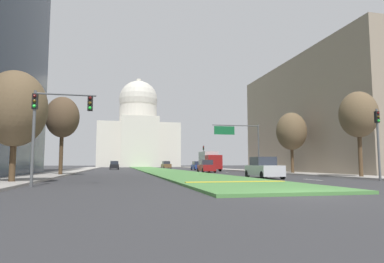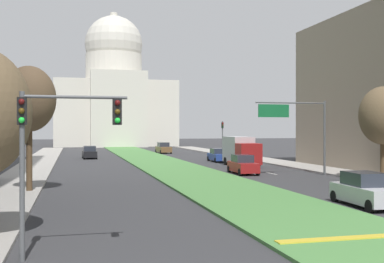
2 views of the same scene
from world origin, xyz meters
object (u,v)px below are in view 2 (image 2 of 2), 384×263
at_px(street_tree_right_mid, 383,116).
at_px(sedan_midblock, 243,165).
at_px(sedan_far_horizon, 89,153).
at_px(sedan_lead_stopped, 365,191).
at_px(traffic_light_near_left, 51,137).
at_px(capitol_building, 114,97).
at_px(box_truck_delivery, 241,151).
at_px(sedan_distant, 219,155).
at_px(overhead_guide_sign, 299,122).
at_px(sedan_very_far, 163,148).
at_px(traffic_light_far_right, 222,134).
at_px(street_tree_left_mid, 29,100).

height_order(street_tree_right_mid, sedan_midblock, street_tree_right_mid).
relative_size(street_tree_right_mid, sedan_far_horizon, 1.69).
xyz_separation_m(sedan_lead_stopped, sedan_midblock, (0.02, 18.67, -0.02)).
height_order(traffic_light_near_left, street_tree_right_mid, street_tree_right_mid).
height_order(capitol_building, sedan_lead_stopped, capitol_building).
bearing_deg(capitol_building, box_truck_delivery, -83.66).
distance_m(traffic_light_near_left, sedan_distant, 45.15).
bearing_deg(sedan_midblock, overhead_guide_sign, -33.72).
xyz_separation_m(street_tree_right_mid, sedan_distant, (-5.75, 24.32, -4.29)).
xyz_separation_m(overhead_guide_sign, sedan_distant, (-1.51, 18.65, -3.92)).
height_order(traffic_light_near_left, sedan_far_horizon, traffic_light_near_left).
xyz_separation_m(sedan_midblock, box_truck_delivery, (2.86, 8.48, 0.87)).
bearing_deg(sedan_distant, overhead_guide_sign, -85.36).
bearing_deg(sedan_very_far, traffic_light_far_right, -60.16).
height_order(sedan_midblock, sedan_distant, sedan_midblock).
distance_m(traffic_light_far_right, street_tree_left_mid, 42.59).
bearing_deg(sedan_far_horizon, sedan_distant, -33.58).
height_order(sedan_midblock, sedan_far_horizon, sedan_far_horizon).
bearing_deg(box_truck_delivery, sedan_far_horizon, 131.48).
distance_m(traffic_light_near_left, street_tree_right_mid, 29.29).
xyz_separation_m(capitol_building, street_tree_left_mid, (-12.57, -87.81, -6.13)).
distance_m(street_tree_right_mid, sedan_midblock, 12.61).
bearing_deg(capitol_building, sedan_far_horizon, -98.28).
relative_size(traffic_light_far_right, street_tree_left_mid, 0.65).
bearing_deg(box_truck_delivery, sedan_midblock, -108.65).
xyz_separation_m(capitol_building, sedan_lead_stopped, (4.95, -97.65, -11.21)).
relative_size(sedan_lead_stopped, sedan_very_far, 1.00).
distance_m(sedan_very_far, box_truck_delivery, 29.56).
bearing_deg(box_truck_delivery, sedan_very_far, 95.99).
bearing_deg(sedan_lead_stopped, sedan_midblock, 89.95).
bearing_deg(sedan_lead_stopped, traffic_light_far_right, 81.86).
height_order(capitol_building, overhead_guide_sign, capitol_building).
distance_m(overhead_guide_sign, street_tree_left_mid, 22.53).
height_order(traffic_light_near_left, sedan_distant, traffic_light_near_left).
relative_size(street_tree_right_mid, sedan_distant, 1.64).
bearing_deg(sedan_distant, sedan_very_far, 97.35).
height_order(traffic_light_far_right, street_tree_left_mid, street_tree_left_mid).
height_order(street_tree_right_mid, sedan_lead_stopped, street_tree_right_mid).
distance_m(overhead_guide_sign, sedan_midblock, 6.30).
relative_size(traffic_light_far_right, sedan_midblock, 1.18).
xyz_separation_m(traffic_light_far_right, sedan_far_horizon, (-19.09, -0.25, -2.50)).
bearing_deg(traffic_light_near_left, traffic_light_far_right, 67.00).
distance_m(street_tree_left_mid, street_tree_right_mid, 25.92).
bearing_deg(sedan_midblock, sedan_distant, 80.68).
distance_m(sedan_midblock, sedan_very_far, 37.87).
bearing_deg(box_truck_delivery, sedan_distant, 91.93).
height_order(traffic_light_far_right, sedan_far_horizon, traffic_light_far_right).
xyz_separation_m(street_tree_left_mid, sedan_far_horizon, (4.87, 34.88, -5.10)).
bearing_deg(traffic_light_far_right, sedan_lead_stopped, -98.14).
relative_size(street_tree_right_mid, sedan_midblock, 1.66).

